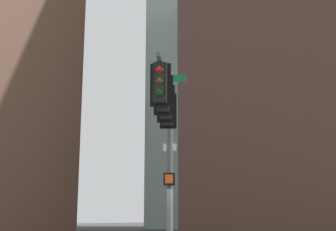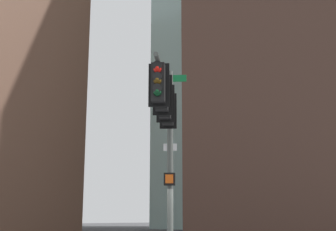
{
  "view_description": "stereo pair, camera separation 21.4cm",
  "coord_description": "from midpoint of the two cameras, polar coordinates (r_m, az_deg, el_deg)",
  "views": [
    {
      "loc": [
        -9.86,
        11.67,
        1.59
      ],
      "look_at": [
        -0.2,
        0.76,
        4.78
      ],
      "focal_mm": 49.98,
      "sensor_mm": 36.0,
      "label": 1
    },
    {
      "loc": [
        -10.02,
        11.53,
        1.59
      ],
      "look_at": [
        -0.2,
        0.76,
        4.78
      ],
      "focal_mm": 49.98,
      "sensor_mm": 36.0,
      "label": 2
    }
  ],
  "objects": [
    {
      "name": "signal_pole_assembly",
      "position": [
        14.03,
        -0.67,
        -0.35
      ],
      "size": [
        3.35,
        4.06,
        6.53
      ],
      "rotation": [
        0.0,
        0.0,
        2.23
      ],
      "color": "#4C514C",
      "rests_on": "ground_plane"
    }
  ]
}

